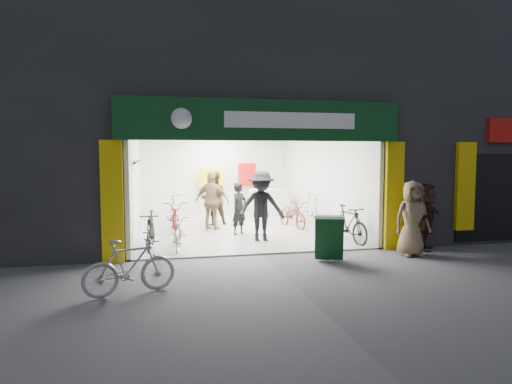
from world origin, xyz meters
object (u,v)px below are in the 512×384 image
object	(u,v)px
bike_left_front	(180,232)
sandwich_board	(329,237)
bike_right_front	(348,224)
parked_bike	(130,267)
pedestrian_near	(412,219)

from	to	relation	value
bike_left_front	sandwich_board	world-z (taller)	sandwich_board
bike_right_front	sandwich_board	size ratio (longest dim) A/B	1.76
bike_left_front	bike_right_front	bearing A→B (deg)	4.10
parked_bike	bike_right_front	bearing A→B (deg)	-75.28
pedestrian_near	sandwich_board	bearing A→B (deg)	-177.45
parked_bike	pedestrian_near	world-z (taller)	pedestrian_near
bike_right_front	parked_bike	world-z (taller)	bike_right_front
bike_left_front	pedestrian_near	bearing A→B (deg)	-13.44
bike_left_front	parked_bike	bearing A→B (deg)	-99.12
bike_right_front	parked_bike	xyz separation A→B (m)	(-5.30, -3.25, -0.03)
parked_bike	sandwich_board	bearing A→B (deg)	-85.80
pedestrian_near	bike_left_front	bearing A→B (deg)	162.38
bike_right_front	parked_bike	distance (m)	6.22
bike_right_front	pedestrian_near	distance (m)	1.90
bike_right_front	pedestrian_near	bearing A→B (deg)	-75.39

